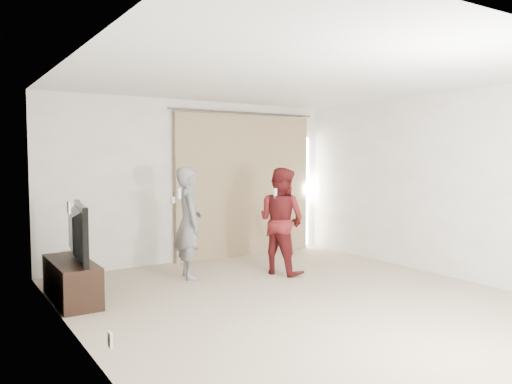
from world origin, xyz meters
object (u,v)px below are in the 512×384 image
Objects in this scene: tv at (70,232)px; person_woman at (281,221)px; tv_console at (72,281)px; person_man at (189,222)px.

tv is 0.76× the size of person_woman.
tv_console is 1.75m from person_man.
tv_console is at bearing 0.00° from tv.
tv_console is 0.80× the size of person_woman.
person_man reaches higher than tv.
person_woman is at bearing -21.02° from person_man.
tv_console is 0.57m from tv.
person_woman is (2.89, -0.19, 0.53)m from tv_console.
tv_console is 0.79× the size of person_man.
tv_console is 1.06× the size of tv.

